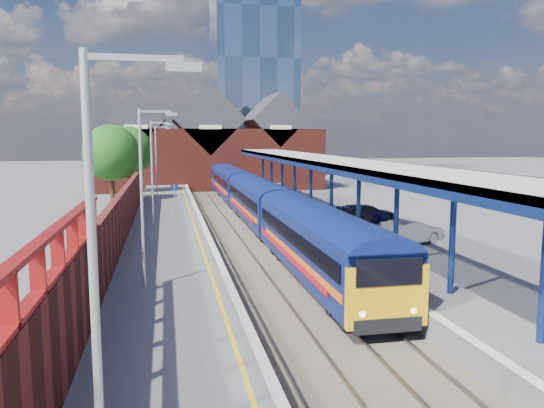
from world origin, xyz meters
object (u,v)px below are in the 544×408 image
at_px(train, 244,189).
at_px(lamp_post_b, 145,187).
at_px(lamp_post_d, 157,157).
at_px(parked_car_silver, 409,232).
at_px(parked_car_dark, 367,213).
at_px(parked_car_blue, 360,213).
at_px(lamp_post_a, 105,287).
at_px(lamp_post_c, 154,166).
at_px(platform_sign, 175,196).

distance_m(train, lamp_post_b, 28.86).
height_order(lamp_post_d, parked_car_silver, lamp_post_d).
height_order(parked_car_dark, parked_car_blue, parked_car_dark).
height_order(lamp_post_b, parked_car_blue, lamp_post_b).
relative_size(parked_car_dark, parked_car_blue, 1.01).
relative_size(lamp_post_a, parked_car_dark, 1.66).
relative_size(lamp_post_c, parked_car_blue, 1.67).
bearing_deg(lamp_post_b, lamp_post_a, -90.00).
bearing_deg(lamp_post_d, parked_car_blue, -51.29).
distance_m(parked_car_silver, parked_car_blue, 8.30).
relative_size(lamp_post_a, lamp_post_d, 1.00).
bearing_deg(lamp_post_b, lamp_post_c, 90.00).
bearing_deg(lamp_post_d, lamp_post_c, -90.00).
bearing_deg(train, lamp_post_d, 150.89).
bearing_deg(platform_sign, parked_car_blue, -16.30).
relative_size(lamp_post_c, parked_car_dark, 1.66).
bearing_deg(lamp_post_a, lamp_post_d, 90.00).
height_order(lamp_post_a, platform_sign, lamp_post_a).
relative_size(lamp_post_c, lamp_post_d, 1.00).
distance_m(lamp_post_c, platform_sign, 3.34).
bearing_deg(lamp_post_a, lamp_post_b, 90.00).
relative_size(lamp_post_a, lamp_post_b, 1.00).
distance_m(train, parked_car_dark, 15.40).
bearing_deg(parked_car_silver, lamp_post_c, 33.09).
relative_size(train, parked_car_blue, 15.73).
distance_m(platform_sign, parked_car_dark, 13.93).
xyz_separation_m(lamp_post_d, parked_car_dark, (14.60, -18.21, -3.38)).
bearing_deg(platform_sign, parked_car_silver, -43.72).
relative_size(lamp_post_d, platform_sign, 2.80).
distance_m(lamp_post_a, parked_car_blue, 31.80).
distance_m(lamp_post_a, lamp_post_d, 46.00).
bearing_deg(platform_sign, parked_car_dark, -17.64).
distance_m(train, platform_sign, 11.63).
bearing_deg(lamp_post_a, lamp_post_c, 90.00).
relative_size(train, parked_car_dark, 15.62).
bearing_deg(train, platform_sign, -124.00).
xyz_separation_m(train, parked_car_dark, (6.74, -13.83, -0.51)).
bearing_deg(train, parked_car_silver, -74.25).
height_order(train, parked_car_silver, train).
xyz_separation_m(lamp_post_c, parked_car_dark, (14.60, -2.21, -3.38)).
bearing_deg(parked_car_blue, lamp_post_a, 178.70).
distance_m(lamp_post_b, lamp_post_d, 32.00).
distance_m(lamp_post_c, parked_car_blue, 14.74).
distance_m(lamp_post_a, parked_car_dark, 31.57).
bearing_deg(parked_car_silver, platform_sign, 25.12).
height_order(lamp_post_a, lamp_post_d, same).
xyz_separation_m(lamp_post_b, parked_car_blue, (14.24, 14.24, -3.41)).
relative_size(lamp_post_b, parked_car_silver, 1.67).
relative_size(lamp_post_b, lamp_post_d, 1.00).
relative_size(lamp_post_d, parked_car_silver, 1.67).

